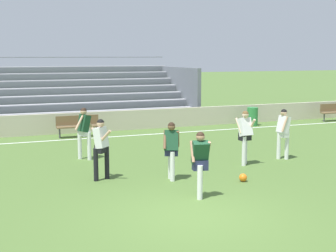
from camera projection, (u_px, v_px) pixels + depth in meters
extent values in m
plane|color=#4C6B30|center=(193.00, 216.00, 10.23)|extent=(160.00, 160.00, 0.00)
cube|color=white|center=(88.00, 138.00, 19.77)|extent=(44.00, 0.12, 0.01)
cube|color=beige|center=(80.00, 123.00, 21.18)|extent=(48.00, 0.16, 0.91)
cube|color=#B2B2B7|center=(9.00, 125.00, 21.24)|extent=(18.81, 0.36, 0.08)
cube|color=slate|center=(9.00, 129.00, 21.08)|extent=(18.81, 0.04, 0.35)
cube|color=#B2B2B7|center=(7.00, 115.00, 21.85)|extent=(18.81, 0.36, 0.08)
cube|color=slate|center=(8.00, 119.00, 21.70)|extent=(18.81, 0.04, 0.35)
cube|color=#B2B2B7|center=(6.00, 106.00, 22.47)|extent=(18.81, 0.36, 0.08)
cube|color=slate|center=(6.00, 110.00, 22.31)|extent=(18.81, 0.04, 0.35)
cube|color=#B2B2B7|center=(5.00, 98.00, 23.09)|extent=(18.81, 0.36, 0.08)
cube|color=slate|center=(5.00, 102.00, 22.93)|extent=(18.81, 0.04, 0.35)
cube|color=#B2B2B7|center=(4.00, 89.00, 23.70)|extent=(18.81, 0.36, 0.08)
cube|color=slate|center=(4.00, 93.00, 23.54)|extent=(18.81, 0.04, 0.35)
cube|color=#B2B2B7|center=(3.00, 82.00, 24.32)|extent=(18.81, 0.36, 0.08)
cube|color=slate|center=(3.00, 85.00, 24.16)|extent=(18.81, 0.04, 0.35)
cube|color=#B2B2B7|center=(1.00, 74.00, 24.93)|extent=(18.81, 0.36, 0.08)
cube|color=slate|center=(2.00, 78.00, 24.78)|extent=(18.81, 0.04, 0.35)
cube|color=#B2B2B7|center=(0.00, 67.00, 25.55)|extent=(18.81, 0.36, 0.08)
cube|color=slate|center=(1.00, 71.00, 25.39)|extent=(18.81, 0.04, 0.35)
cube|color=slate|center=(179.00, 92.00, 26.83)|extent=(0.20, 5.44, 2.77)
cylinder|color=slate|center=(0.00, 57.00, 25.70)|extent=(18.81, 0.06, 0.06)
cube|color=brown|center=(78.00, 127.00, 20.01)|extent=(1.80, 0.40, 0.06)
cube|color=brown|center=(77.00, 120.00, 20.14)|extent=(1.80, 0.05, 0.40)
cylinder|color=#47474C|center=(60.00, 133.00, 19.76)|extent=(0.07, 0.07, 0.45)
cylinder|color=#47474C|center=(97.00, 131.00, 20.33)|extent=(0.07, 0.07, 0.45)
cube|color=brown|center=(336.00, 112.00, 24.98)|extent=(1.80, 0.40, 0.06)
cube|color=brown|center=(334.00, 107.00, 25.11)|extent=(1.80, 0.05, 0.40)
cylinder|color=#47474C|center=(324.00, 117.00, 24.73)|extent=(0.07, 0.07, 0.45)
cylinder|color=#2D7F3D|center=(252.00, 116.00, 23.33)|extent=(0.52, 0.52, 0.89)
cylinder|color=white|center=(172.00, 166.00, 13.01)|extent=(0.13, 0.13, 0.82)
cylinder|color=white|center=(170.00, 164.00, 13.27)|extent=(0.13, 0.13, 0.82)
cube|color=#232847|center=(171.00, 151.00, 13.08)|extent=(0.42, 0.35, 0.24)
cube|color=#194228|center=(171.00, 141.00, 13.04)|extent=(0.50, 0.50, 0.60)
cylinder|color=brown|center=(165.00, 140.00, 12.95)|extent=(0.20, 0.31, 0.50)
cylinder|color=brown|center=(178.00, 139.00, 13.11)|extent=(0.20, 0.31, 0.50)
sphere|color=brown|center=(171.00, 127.00, 12.98)|extent=(0.21, 0.21, 0.21)
sphere|color=black|center=(171.00, 126.00, 12.98)|extent=(0.20, 0.20, 0.20)
cylinder|color=white|center=(200.00, 180.00, 11.59)|extent=(0.13, 0.13, 0.83)
cylinder|color=white|center=(200.00, 182.00, 11.34)|extent=(0.13, 0.13, 0.83)
cube|color=#232847|center=(200.00, 165.00, 11.41)|extent=(0.40, 0.29, 0.24)
cube|color=#194228|center=(200.00, 153.00, 11.36)|extent=(0.45, 0.45, 0.60)
cylinder|color=#A87A5B|center=(208.00, 151.00, 11.40)|extent=(0.13, 0.31, 0.50)
cylinder|color=#A87A5B|center=(192.00, 151.00, 11.32)|extent=(0.13, 0.31, 0.50)
sphere|color=#A87A5B|center=(200.00, 137.00, 11.31)|extent=(0.21, 0.21, 0.21)
sphere|color=black|center=(200.00, 136.00, 11.30)|extent=(0.20, 0.20, 0.20)
cylinder|color=white|center=(287.00, 146.00, 15.73)|extent=(0.13, 0.13, 0.89)
cylinder|color=white|center=(279.00, 146.00, 15.80)|extent=(0.13, 0.13, 0.89)
cube|color=white|center=(283.00, 133.00, 15.70)|extent=(0.23, 0.37, 0.24)
cube|color=white|center=(284.00, 124.00, 15.66)|extent=(0.34, 0.39, 0.59)
cylinder|color=#D6A884|center=(285.00, 124.00, 15.46)|extent=(0.25, 0.09, 0.51)
cylinder|color=#D6A884|center=(282.00, 122.00, 15.85)|extent=(0.25, 0.09, 0.51)
sphere|color=#D6A884|center=(284.00, 113.00, 15.60)|extent=(0.21, 0.21, 0.21)
sphere|color=black|center=(284.00, 112.00, 15.60)|extent=(0.20, 0.20, 0.20)
cylinder|color=black|center=(96.00, 165.00, 13.01)|extent=(0.13, 0.13, 0.91)
cylinder|color=black|center=(107.00, 163.00, 13.25)|extent=(0.13, 0.13, 0.91)
cube|color=black|center=(101.00, 148.00, 13.07)|extent=(0.41, 0.41, 0.24)
cube|color=white|center=(101.00, 137.00, 13.03)|extent=(0.49, 0.49, 0.59)
cylinder|color=#D6A884|center=(97.00, 135.00, 13.20)|extent=(0.35, 0.35, 0.43)
cylinder|color=#D6A884|center=(104.00, 137.00, 12.84)|extent=(0.35, 0.35, 0.43)
sphere|color=#D6A884|center=(101.00, 124.00, 12.97)|extent=(0.21, 0.21, 0.21)
sphere|color=black|center=(101.00, 123.00, 12.97)|extent=(0.20, 0.20, 0.20)
cylinder|color=white|center=(89.00, 146.00, 15.65)|extent=(0.13, 0.13, 0.93)
cylinder|color=white|center=(80.00, 145.00, 15.79)|extent=(0.13, 0.13, 0.93)
cube|color=white|center=(84.00, 132.00, 15.65)|extent=(0.33, 0.41, 0.24)
cube|color=#194228|center=(84.00, 123.00, 15.61)|extent=(0.46, 0.48, 0.60)
cylinder|color=#D6A884|center=(79.00, 123.00, 15.42)|extent=(0.34, 0.19, 0.48)
cylinder|color=#D6A884|center=(88.00, 121.00, 15.78)|extent=(0.34, 0.19, 0.48)
sphere|color=#D6A884|center=(84.00, 111.00, 15.55)|extent=(0.21, 0.21, 0.21)
sphere|color=black|center=(84.00, 111.00, 15.55)|extent=(0.20, 0.20, 0.20)
cylinder|color=white|center=(244.00, 151.00, 14.82)|extent=(0.13, 0.13, 0.92)
cylinder|color=white|center=(245.00, 150.00, 15.07)|extent=(0.13, 0.13, 0.92)
cube|color=black|center=(245.00, 136.00, 14.88)|extent=(0.38, 0.25, 0.24)
cube|color=white|center=(245.00, 127.00, 14.83)|extent=(0.41, 0.40, 0.60)
cylinder|color=beige|center=(239.00, 126.00, 14.85)|extent=(0.10, 0.37, 0.47)
cylinder|color=beige|center=(252.00, 126.00, 14.81)|extent=(0.10, 0.37, 0.47)
sphere|color=beige|center=(245.00, 115.00, 14.78)|extent=(0.21, 0.21, 0.21)
sphere|color=brown|center=(245.00, 114.00, 14.77)|extent=(0.20, 0.20, 0.20)
sphere|color=orange|center=(243.00, 178.00, 13.00)|extent=(0.22, 0.22, 0.22)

